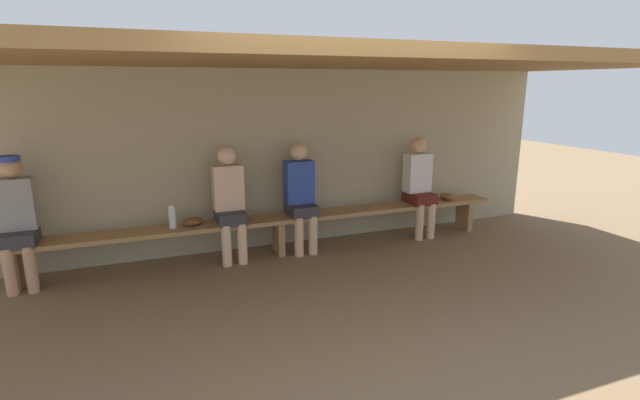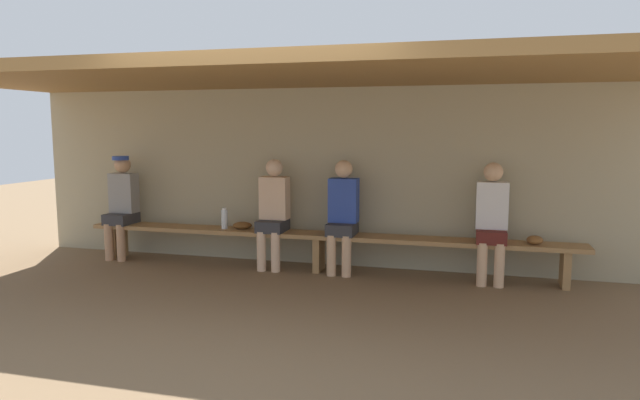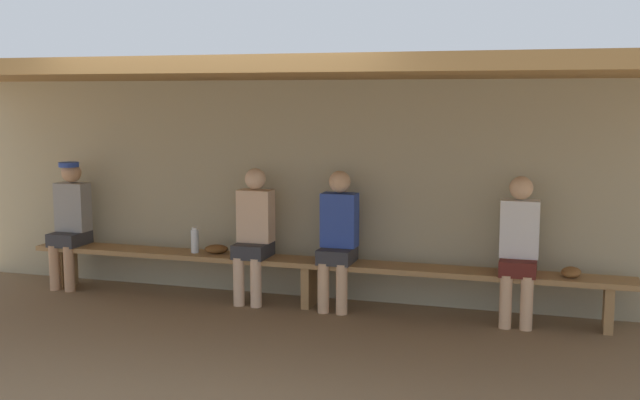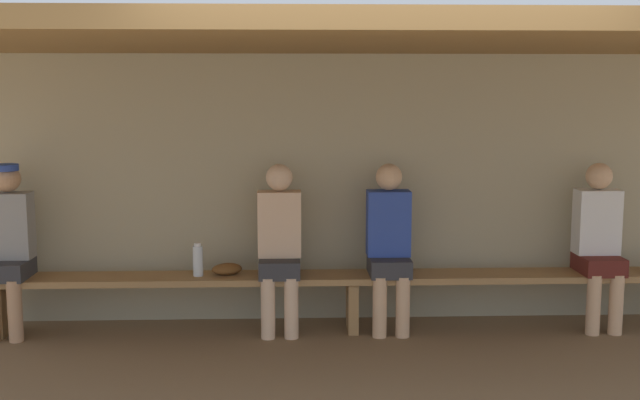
{
  "view_description": "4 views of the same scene",
  "coord_description": "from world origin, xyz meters",
  "px_view_note": "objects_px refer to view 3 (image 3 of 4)",
  "views": [
    {
      "loc": [
        -1.52,
        -3.72,
        2.01
      ],
      "look_at": [
        0.37,
        1.1,
        0.74
      ],
      "focal_mm": 26.45,
      "sensor_mm": 36.0,
      "label": 1
    },
    {
      "loc": [
        1.73,
        -4.85,
        1.71
      ],
      "look_at": [
        0.14,
        1.08,
        0.92
      ],
      "focal_mm": 31.62,
      "sensor_mm": 36.0,
      "label": 2
    },
    {
      "loc": [
        2.26,
        -5.49,
        2.06
      ],
      "look_at": [
        0.15,
        1.42,
        1.07
      ],
      "focal_mm": 43.57,
      "sensor_mm": 36.0,
      "label": 3
    },
    {
      "loc": [
        -0.49,
        -4.52,
        1.92
      ],
      "look_at": [
        -0.27,
        1.29,
        1.09
      ],
      "focal_mm": 44.08,
      "sensor_mm": 36.0,
      "label": 4
    }
  ],
  "objects_px": {
    "baseball_glove_tan": "(216,249)",
    "player_with_sunglasses": "(519,244)",
    "player_middle": "(70,218)",
    "player_in_white": "(254,230)",
    "water_bottle_green": "(195,241)",
    "bench": "(309,267)",
    "baseball_glove_worn": "(571,272)",
    "player_rightmost": "(338,234)"
  },
  "relations": [
    {
      "from": "bench",
      "to": "player_middle",
      "type": "bearing_deg",
      "value": 179.92
    },
    {
      "from": "player_with_sunglasses",
      "to": "baseball_glove_worn",
      "type": "relative_size",
      "value": 5.56
    },
    {
      "from": "baseball_glove_worn",
      "to": "baseball_glove_tan",
      "type": "xyz_separation_m",
      "value": [
        -3.42,
        0.03,
        0.0
      ]
    },
    {
      "from": "player_in_white",
      "to": "player_rightmost",
      "type": "distance_m",
      "value": 0.87
    },
    {
      "from": "player_with_sunglasses",
      "to": "player_rightmost",
      "type": "xyz_separation_m",
      "value": [
        -1.68,
        0.0,
        0.0
      ]
    },
    {
      "from": "player_middle",
      "to": "bench",
      "type": "bearing_deg",
      "value": -0.08
    },
    {
      "from": "player_middle",
      "to": "player_with_sunglasses",
      "type": "relative_size",
      "value": 1.01
    },
    {
      "from": "baseball_glove_tan",
      "to": "player_rightmost",
      "type": "bearing_deg",
      "value": -16.09
    },
    {
      "from": "player_middle",
      "to": "player_rightmost",
      "type": "xyz_separation_m",
      "value": [
        2.97,
        -0.0,
        -0.02
      ]
    },
    {
      "from": "bench",
      "to": "water_bottle_green",
      "type": "relative_size",
      "value": 22.88
    },
    {
      "from": "baseball_glove_worn",
      "to": "baseball_glove_tan",
      "type": "relative_size",
      "value": 1.0
    },
    {
      "from": "bench",
      "to": "baseball_glove_worn",
      "type": "xyz_separation_m",
      "value": [
        2.43,
        -0.0,
        0.12
      ]
    },
    {
      "from": "player_with_sunglasses",
      "to": "baseball_glove_worn",
      "type": "bearing_deg",
      "value": -0.92
    },
    {
      "from": "player_middle",
      "to": "baseball_glove_tan",
      "type": "height_order",
      "value": "player_middle"
    },
    {
      "from": "water_bottle_green",
      "to": "baseball_glove_worn",
      "type": "distance_m",
      "value": 3.65
    },
    {
      "from": "player_middle",
      "to": "player_rightmost",
      "type": "height_order",
      "value": "player_middle"
    },
    {
      "from": "player_in_white",
      "to": "player_with_sunglasses",
      "type": "xyz_separation_m",
      "value": [
        2.55,
        0.0,
        0.0
      ]
    },
    {
      "from": "water_bottle_green",
      "to": "baseball_glove_worn",
      "type": "bearing_deg",
      "value": 0.03
    },
    {
      "from": "player_in_white",
      "to": "baseball_glove_worn",
      "type": "xyz_separation_m",
      "value": [
        3.0,
        -0.01,
        -0.22
      ]
    },
    {
      "from": "bench",
      "to": "player_rightmost",
      "type": "height_order",
      "value": "player_rightmost"
    },
    {
      "from": "player_middle",
      "to": "player_with_sunglasses",
      "type": "bearing_deg",
      "value": -0.01
    },
    {
      "from": "bench",
      "to": "baseball_glove_tan",
      "type": "bearing_deg",
      "value": 178.43
    },
    {
      "from": "bench",
      "to": "baseball_glove_worn",
      "type": "bearing_deg",
      "value": -0.1
    },
    {
      "from": "player_rightmost",
      "to": "player_with_sunglasses",
      "type": "bearing_deg",
      "value": 0.0
    },
    {
      "from": "baseball_glove_tan",
      "to": "bench",
      "type": "bearing_deg",
      "value": -16.58
    },
    {
      "from": "player_in_white",
      "to": "player_middle",
      "type": "bearing_deg",
      "value": 179.99
    },
    {
      "from": "player_with_sunglasses",
      "to": "player_in_white",
      "type": "bearing_deg",
      "value": 180.0
    },
    {
      "from": "bench",
      "to": "player_in_white",
      "type": "bearing_deg",
      "value": 179.69
    },
    {
      "from": "player_middle",
      "to": "player_in_white",
      "type": "distance_m",
      "value": 2.11
    },
    {
      "from": "player_in_white",
      "to": "baseball_glove_worn",
      "type": "relative_size",
      "value": 5.56
    },
    {
      "from": "player_middle",
      "to": "water_bottle_green",
      "type": "distance_m",
      "value": 1.48
    },
    {
      "from": "player_rightmost",
      "to": "bench",
      "type": "bearing_deg",
      "value": -179.39
    },
    {
      "from": "bench",
      "to": "player_middle",
      "type": "height_order",
      "value": "player_middle"
    },
    {
      "from": "player_middle",
      "to": "baseball_glove_worn",
      "type": "xyz_separation_m",
      "value": [
        5.11,
        -0.01,
        -0.24
      ]
    },
    {
      "from": "player_in_white",
      "to": "player_with_sunglasses",
      "type": "relative_size",
      "value": 1.0
    },
    {
      "from": "player_with_sunglasses",
      "to": "water_bottle_green",
      "type": "xyz_separation_m",
      "value": [
        -3.19,
        -0.01,
        -0.14
      ]
    },
    {
      "from": "bench",
      "to": "baseball_glove_tan",
      "type": "distance_m",
      "value": 1.0
    },
    {
      "from": "player_rightmost",
      "to": "water_bottle_green",
      "type": "xyz_separation_m",
      "value": [
        -1.51,
        -0.01,
        -0.14
      ]
    },
    {
      "from": "baseball_glove_tan",
      "to": "player_with_sunglasses",
      "type": "bearing_deg",
      "value": -15.48
    },
    {
      "from": "player_middle",
      "to": "player_with_sunglasses",
      "type": "xyz_separation_m",
      "value": [
        4.66,
        -0.0,
        -0.02
      ]
    },
    {
      "from": "water_bottle_green",
      "to": "player_middle",
      "type": "bearing_deg",
      "value": 179.62
    },
    {
      "from": "player_middle",
      "to": "baseball_glove_tan",
      "type": "distance_m",
      "value": 1.71
    }
  ]
}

